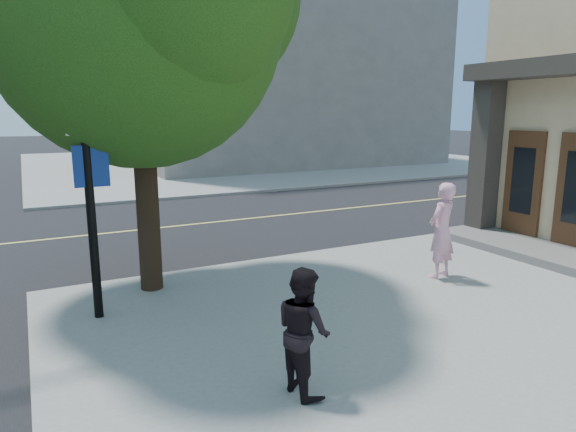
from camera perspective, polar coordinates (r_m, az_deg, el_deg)
ground at (r=10.28m, az=-21.69°, el=-7.71°), size 140.00×140.00×0.00m
road_ew at (r=14.61m, az=-23.61°, el=-2.24°), size 140.00×9.00×0.01m
sidewalk_ne at (r=34.49m, az=-2.90°, el=6.28°), size 29.00×25.00×0.12m
filler_ne at (r=35.22m, az=-2.61°, el=17.90°), size 18.00×16.00×14.00m
man_on_phone at (r=10.10m, az=16.91°, el=-1.57°), size 0.77×0.62×1.84m
pedestrian at (r=5.83m, az=1.76°, el=-12.74°), size 0.59×0.74×1.47m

